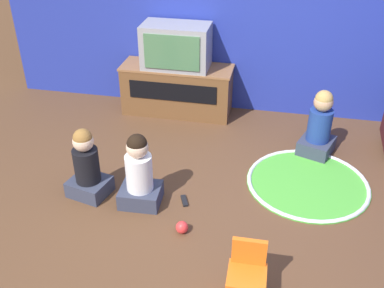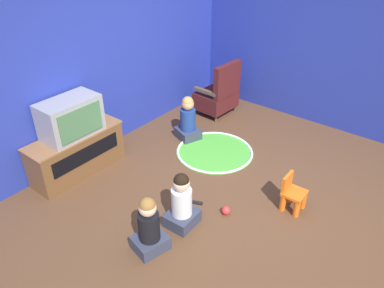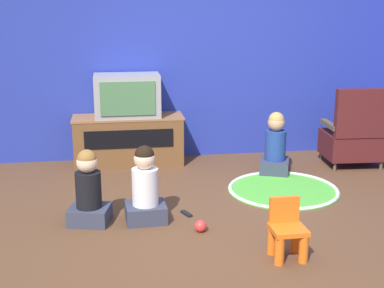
{
  "view_description": "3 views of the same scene",
  "coord_description": "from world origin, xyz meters",
  "px_view_note": "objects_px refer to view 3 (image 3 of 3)",
  "views": [
    {
      "loc": [
        0.3,
        -2.81,
        2.54
      ],
      "look_at": [
        -0.31,
        0.15,
        0.67
      ],
      "focal_mm": 42.0,
      "sensor_mm": 36.0,
      "label": 1
    },
    {
      "loc": [
        -3.19,
        -1.89,
        3.03
      ],
      "look_at": [
        -0.28,
        0.41,
        0.73
      ],
      "focal_mm": 35.0,
      "sensor_mm": 36.0,
      "label": 2
    },
    {
      "loc": [
        -1.03,
        -4.27,
        1.89
      ],
      "look_at": [
        -0.33,
        0.37,
        0.64
      ],
      "focal_mm": 50.0,
      "sensor_mm": 36.0,
      "label": 3
    }
  ],
  "objects_px": {
    "child_watching_center": "(89,192)",
    "child_watching_right": "(145,189)",
    "black_armchair": "(354,137)",
    "toy_ball": "(201,226)",
    "yellow_kid_chair": "(287,233)",
    "child_watching_left": "(275,147)",
    "remote_control": "(186,214)",
    "tv_cabinet": "(129,139)",
    "television": "(127,96)"
  },
  "relations": [
    {
      "from": "child_watching_center",
      "to": "child_watching_right",
      "type": "bearing_deg",
      "value": 10.24
    },
    {
      "from": "black_armchair",
      "to": "child_watching_right",
      "type": "distance_m",
      "value": 2.83
    },
    {
      "from": "child_watching_right",
      "to": "toy_ball",
      "type": "height_order",
      "value": "child_watching_right"
    },
    {
      "from": "yellow_kid_chair",
      "to": "child_watching_center",
      "type": "distance_m",
      "value": 1.75
    },
    {
      "from": "black_armchair",
      "to": "child_watching_center",
      "type": "xyz_separation_m",
      "value": [
        -3.02,
        -1.25,
        -0.07
      ]
    },
    {
      "from": "child_watching_left",
      "to": "remote_control",
      "type": "relative_size",
      "value": 4.54
    },
    {
      "from": "child_watching_right",
      "to": "remote_control",
      "type": "bearing_deg",
      "value": 9.27
    },
    {
      "from": "child_watching_left",
      "to": "remote_control",
      "type": "height_order",
      "value": "child_watching_left"
    },
    {
      "from": "remote_control",
      "to": "child_watching_center",
      "type": "bearing_deg",
      "value": 71.05
    },
    {
      "from": "yellow_kid_chair",
      "to": "child_watching_left",
      "type": "height_order",
      "value": "child_watching_left"
    },
    {
      "from": "tv_cabinet",
      "to": "child_watching_right",
      "type": "height_order",
      "value": "child_watching_right"
    },
    {
      "from": "remote_control",
      "to": "black_armchair",
      "type": "bearing_deg",
      "value": -83.5
    },
    {
      "from": "child_watching_center",
      "to": "toy_ball",
      "type": "xyz_separation_m",
      "value": [
        0.93,
        -0.33,
        -0.24
      ]
    },
    {
      "from": "television",
      "to": "child_watching_left",
      "type": "distance_m",
      "value": 1.8
    },
    {
      "from": "tv_cabinet",
      "to": "black_armchair",
      "type": "relative_size",
      "value": 1.37
    },
    {
      "from": "black_armchair",
      "to": "toy_ball",
      "type": "distance_m",
      "value": 2.63
    },
    {
      "from": "television",
      "to": "child_watching_right",
      "type": "bearing_deg",
      "value": -87.24
    },
    {
      "from": "yellow_kid_chair",
      "to": "child_watching_center",
      "type": "relative_size",
      "value": 0.68
    },
    {
      "from": "child_watching_left",
      "to": "toy_ball",
      "type": "distance_m",
      "value": 1.84
    },
    {
      "from": "yellow_kid_chair",
      "to": "remote_control",
      "type": "distance_m",
      "value": 1.15
    },
    {
      "from": "tv_cabinet",
      "to": "television",
      "type": "xyz_separation_m",
      "value": [
        -0.0,
        -0.01,
        0.53
      ]
    },
    {
      "from": "tv_cabinet",
      "to": "child_watching_center",
      "type": "distance_m",
      "value": 1.77
    },
    {
      "from": "television",
      "to": "child_watching_left",
      "type": "xyz_separation_m",
      "value": [
        1.62,
        -0.59,
        -0.53
      ]
    },
    {
      "from": "yellow_kid_chair",
      "to": "tv_cabinet",
      "type": "bearing_deg",
      "value": 111.63
    },
    {
      "from": "television",
      "to": "yellow_kid_chair",
      "type": "xyz_separation_m",
      "value": [
        1.1,
        -2.6,
        -0.64
      ]
    },
    {
      "from": "black_armchair",
      "to": "television",
      "type": "bearing_deg",
      "value": -6.96
    },
    {
      "from": "black_armchair",
      "to": "child_watching_right",
      "type": "relative_size",
      "value": 1.37
    },
    {
      "from": "yellow_kid_chair",
      "to": "remote_control",
      "type": "relative_size",
      "value": 2.93
    },
    {
      "from": "child_watching_center",
      "to": "remote_control",
      "type": "bearing_deg",
      "value": 16.84
    },
    {
      "from": "tv_cabinet",
      "to": "child_watching_right",
      "type": "xyz_separation_m",
      "value": [
        0.08,
        -1.75,
        -0.0
      ]
    },
    {
      "from": "toy_ball",
      "to": "remote_control",
      "type": "bearing_deg",
      "value": 99.79
    },
    {
      "from": "child_watching_center",
      "to": "remote_control",
      "type": "xyz_separation_m",
      "value": [
        0.87,
        0.05,
        -0.28
      ]
    },
    {
      "from": "tv_cabinet",
      "to": "toy_ball",
      "type": "bearing_deg",
      "value": -75.66
    },
    {
      "from": "tv_cabinet",
      "to": "television",
      "type": "height_order",
      "value": "television"
    },
    {
      "from": "yellow_kid_chair",
      "to": "remote_control",
      "type": "height_order",
      "value": "yellow_kid_chair"
    },
    {
      "from": "child_watching_center",
      "to": "toy_ball",
      "type": "height_order",
      "value": "child_watching_center"
    },
    {
      "from": "child_watching_left",
      "to": "toy_ball",
      "type": "xyz_separation_m",
      "value": [
        -1.09,
        -1.46,
        -0.25
      ]
    },
    {
      "from": "child_watching_right",
      "to": "toy_ball",
      "type": "relative_size",
      "value": 6.71
    },
    {
      "from": "black_armchair",
      "to": "child_watching_left",
      "type": "relative_size",
      "value": 1.34
    },
    {
      "from": "child_watching_right",
      "to": "remote_control",
      "type": "height_order",
      "value": "child_watching_right"
    },
    {
      "from": "yellow_kid_chair",
      "to": "toy_ball",
      "type": "distance_m",
      "value": 0.81
    },
    {
      "from": "television",
      "to": "child_watching_right",
      "type": "height_order",
      "value": "television"
    },
    {
      "from": "television",
      "to": "child_watching_left",
      "type": "height_order",
      "value": "television"
    },
    {
      "from": "toy_ball",
      "to": "television",
      "type": "bearing_deg",
      "value": 104.4
    },
    {
      "from": "child_watching_left",
      "to": "remote_control",
      "type": "distance_m",
      "value": 1.61
    },
    {
      "from": "yellow_kid_chair",
      "to": "child_watching_left",
      "type": "bearing_deg",
      "value": 74.26
    },
    {
      "from": "black_armchair",
      "to": "child_watching_left",
      "type": "distance_m",
      "value": 1.0
    },
    {
      "from": "toy_ball",
      "to": "black_armchair",
      "type": "bearing_deg",
      "value": 37.14
    },
    {
      "from": "television",
      "to": "remote_control",
      "type": "bearing_deg",
      "value": -74.56
    },
    {
      "from": "yellow_kid_chair",
      "to": "child_watching_left",
      "type": "distance_m",
      "value": 2.08
    }
  ]
}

